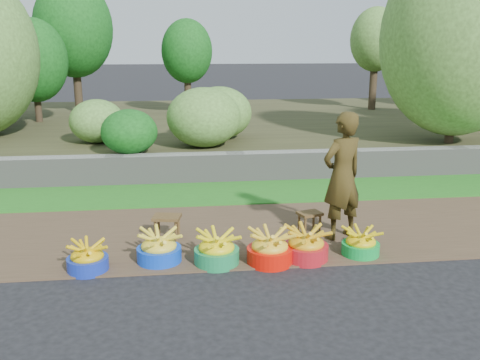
{
  "coord_description": "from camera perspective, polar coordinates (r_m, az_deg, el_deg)",
  "views": [
    {
      "loc": [
        -1.08,
        -5.68,
        2.57
      ],
      "look_at": [
        -0.24,
        1.3,
        0.75
      ],
      "focal_mm": 40.0,
      "sensor_mm": 36.0,
      "label": 1
    }
  ],
  "objects": [
    {
      "name": "basin_b",
      "position": [
        6.5,
        -8.64,
        -7.24
      ],
      "size": [
        0.53,
        0.53,
        0.4
      ],
      "color": "blue",
      "rests_on": "ground"
    },
    {
      "name": "stool_right",
      "position": [
        7.45,
        7.45,
        -3.85
      ],
      "size": [
        0.37,
        0.32,
        0.27
      ],
      "rotation": [
        0.0,
        0.0,
        0.31
      ],
      "color": "#513A1D",
      "rests_on": "dirt_shoulder"
    },
    {
      "name": "grass_verge",
      "position": [
        9.35,
        0.04,
        -1.31
      ],
      "size": [
        80.0,
        1.5,
        0.04
      ],
      "primitive_type": "cube",
      "color": "#26771E",
      "rests_on": "ground"
    },
    {
      "name": "basin_c",
      "position": [
        6.39,
        -2.51,
        -7.47
      ],
      "size": [
        0.54,
        0.54,
        0.4
      ],
      "color": "#198347",
      "rests_on": "ground"
    },
    {
      "name": "retaining_wall",
      "position": [
        10.1,
        -0.54,
        1.39
      ],
      "size": [
        80.0,
        0.35,
        0.55
      ],
      "primitive_type": "cube",
      "color": "gray",
      "rests_on": "ground"
    },
    {
      "name": "earth_bank",
      "position": [
        14.9,
        -2.63,
        5.55
      ],
      "size": [
        80.0,
        10.0,
        0.5
      ],
      "primitive_type": "cube",
      "color": "#3B3B20",
      "rests_on": "ground"
    },
    {
      "name": "dirt_shoulder",
      "position": [
        7.46,
        1.89,
        -5.55
      ],
      "size": [
        80.0,
        2.5,
        0.02
      ],
      "primitive_type": "cube",
      "color": "#4E3B28",
      "rests_on": "ground"
    },
    {
      "name": "basin_f",
      "position": [
        6.8,
        12.75,
        -6.66
      ],
      "size": [
        0.46,
        0.46,
        0.35
      ],
      "color": "#0B9F39",
      "rests_on": "ground"
    },
    {
      "name": "basin_d",
      "position": [
        6.42,
        3.2,
        -7.35
      ],
      "size": [
        0.55,
        0.55,
        0.41
      ],
      "color": "red",
      "rests_on": "ground"
    },
    {
      "name": "vendor_woman",
      "position": [
        7.11,
        10.85,
        0.41
      ],
      "size": [
        0.73,
        0.63,
        1.7
      ],
      "primitive_type": "imported",
      "rotation": [
        0.0,
        0.0,
        3.57
      ],
      "color": "black",
      "rests_on": "dirt_shoulder"
    },
    {
      "name": "basin_e",
      "position": [
        6.56,
        7.05,
        -6.97
      ],
      "size": [
        0.54,
        0.54,
        0.4
      ],
      "color": "#AC171F",
      "rests_on": "ground"
    },
    {
      "name": "basin_a",
      "position": [
        6.45,
        -15.96,
        -8.04
      ],
      "size": [
        0.47,
        0.47,
        0.35
      ],
      "color": "#152DA5",
      "rests_on": "ground"
    },
    {
      "name": "stool_left",
      "position": [
        7.18,
        -7.81,
        -4.29
      ],
      "size": [
        0.4,
        0.34,
        0.32
      ],
      "rotation": [
        0.0,
        0.0,
        -0.19
      ],
      "color": "#513A1D",
      "rests_on": "dirt_shoulder"
    },
    {
      "name": "ground_plane",
      "position": [
        6.32,
        3.63,
        -9.49
      ],
      "size": [
        120.0,
        120.0,
        0.0
      ],
      "primitive_type": "plane",
      "color": "black",
      "rests_on": "ground"
    },
    {
      "name": "vegetation",
      "position": [
        13.47,
        0.12,
        14.61
      ],
      "size": [
        32.63,
        8.86,
        4.27
      ],
      "color": "#332719",
      "rests_on": "earth_bank"
    }
  ]
}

